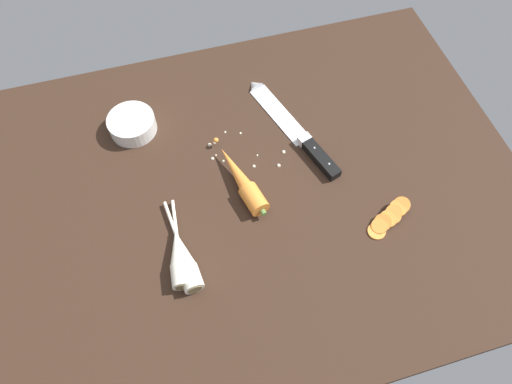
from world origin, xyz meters
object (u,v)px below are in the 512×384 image
carrot_slice_stack (389,217)px  prep_bowl (132,124)px  parsnip_front (179,257)px  parsnip_mid_left (184,259)px  whole_carrot (242,181)px  chefs_knife (290,124)px

carrot_slice_stack → prep_bowl: (-48.09, 38.80, 0.95)cm
carrot_slice_stack → parsnip_front: bearing=175.8°
parsnip_mid_left → carrot_slice_stack: parsnip_mid_left is taller
parsnip_front → parsnip_mid_left: same height
whole_carrot → parsnip_mid_left: bearing=-138.1°
chefs_knife → whole_carrot: (-15.15, -12.92, 1.45)cm
whole_carrot → parsnip_front: size_ratio=1.11×
parsnip_front → carrot_slice_stack: size_ratio=1.89×
prep_bowl → chefs_knife: bearing=-14.5°
parsnip_front → carrot_slice_stack: bearing=-4.2°
parsnip_front → parsnip_mid_left: size_ratio=0.94×
parsnip_front → parsnip_mid_left: bearing=-38.0°
parsnip_front → parsnip_mid_left: 1.17cm
whole_carrot → prep_bowl: 30.36cm
whole_carrot → parsnip_front: 21.32cm
carrot_slice_stack → prep_bowl: size_ratio=0.96×
chefs_knife → prep_bowl: prep_bowl is taller
carrot_slice_stack → prep_bowl: 61.80cm
parsnip_front → prep_bowl: bearing=96.6°
parsnip_mid_left → prep_bowl: 36.61cm
carrot_slice_stack → chefs_knife: bearing=112.5°
parsnip_mid_left → whole_carrot: bearing=41.9°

